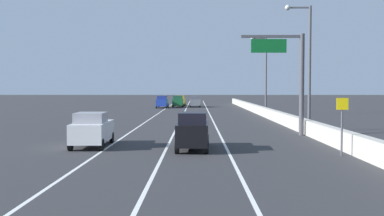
{
  "coord_description": "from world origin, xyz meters",
  "views": [
    {
      "loc": [
        -0.25,
        -4.5,
        3.52
      ],
      "look_at": [
        -0.71,
        41.89,
        1.49
      ],
      "focal_mm": 43.2,
      "sensor_mm": 36.0,
      "label": 1
    }
  ],
  "objects_px": {
    "lamp_post_right_second": "(306,59)",
    "lamp_post_right_third": "(264,70)",
    "speed_advisory_sign": "(342,122)",
    "car_black_1": "(193,131)",
    "car_green_3": "(178,101)",
    "car_yellow_0": "(180,100)",
    "overhead_sign_gantry": "(292,71)",
    "car_gray_2": "(195,102)",
    "car_blue_5": "(162,102)",
    "car_white_4": "(92,129)"
  },
  "relations": [
    {
      "from": "lamp_post_right_second",
      "to": "lamp_post_right_third",
      "type": "distance_m",
      "value": 23.01
    },
    {
      "from": "speed_advisory_sign",
      "to": "car_black_1",
      "type": "distance_m",
      "value": 8.12
    },
    {
      "from": "speed_advisory_sign",
      "to": "car_green_3",
      "type": "relative_size",
      "value": 0.71
    },
    {
      "from": "car_yellow_0",
      "to": "car_green_3",
      "type": "height_order",
      "value": "car_green_3"
    },
    {
      "from": "lamp_post_right_second",
      "to": "overhead_sign_gantry",
      "type": "bearing_deg",
      "value": -120.17
    },
    {
      "from": "car_green_3",
      "to": "lamp_post_right_third",
      "type": "bearing_deg",
      "value": -63.08
    },
    {
      "from": "lamp_post_right_third",
      "to": "car_gray_2",
      "type": "xyz_separation_m",
      "value": [
        -9.05,
        23.67,
        -4.82
      ]
    },
    {
      "from": "car_black_1",
      "to": "car_blue_5",
      "type": "relative_size",
      "value": 1.08
    },
    {
      "from": "overhead_sign_gantry",
      "to": "car_green_3",
      "type": "height_order",
      "value": "overhead_sign_gantry"
    },
    {
      "from": "lamp_post_right_third",
      "to": "car_white_4",
      "type": "xyz_separation_m",
      "value": [
        -15.05,
        -32.81,
        -4.8
      ]
    },
    {
      "from": "car_black_1",
      "to": "car_gray_2",
      "type": "xyz_separation_m",
      "value": [
        -0.07,
        57.69,
        -0.06
      ]
    },
    {
      "from": "car_yellow_0",
      "to": "car_gray_2",
      "type": "xyz_separation_m",
      "value": [
        2.93,
        -6.4,
        -0.03
      ]
    },
    {
      "from": "car_gray_2",
      "to": "speed_advisory_sign",
      "type": "bearing_deg",
      "value": -82.68
    },
    {
      "from": "car_yellow_0",
      "to": "car_blue_5",
      "type": "xyz_separation_m",
      "value": [
        -2.77,
        -9.95,
        0.03
      ]
    },
    {
      "from": "car_yellow_0",
      "to": "car_gray_2",
      "type": "distance_m",
      "value": 7.04
    },
    {
      "from": "car_gray_2",
      "to": "car_green_3",
      "type": "bearing_deg",
      "value": 174.36
    },
    {
      "from": "speed_advisory_sign",
      "to": "car_white_4",
      "type": "bearing_deg",
      "value": 164.7
    },
    {
      "from": "car_green_3",
      "to": "lamp_post_right_second",
      "type": "bearing_deg",
      "value": -75.43
    },
    {
      "from": "car_black_1",
      "to": "car_white_4",
      "type": "bearing_deg",
      "value": 168.74
    },
    {
      "from": "overhead_sign_gantry",
      "to": "speed_advisory_sign",
      "type": "xyz_separation_m",
      "value": [
        0.44,
        -10.46,
        -2.96
      ]
    },
    {
      "from": "car_gray_2",
      "to": "car_blue_5",
      "type": "height_order",
      "value": "car_blue_5"
    },
    {
      "from": "overhead_sign_gantry",
      "to": "lamp_post_right_third",
      "type": "relative_size",
      "value": 0.74
    },
    {
      "from": "speed_advisory_sign",
      "to": "lamp_post_right_second",
      "type": "xyz_separation_m",
      "value": [
        1.35,
        13.55,
        4.06
      ]
    },
    {
      "from": "lamp_post_right_third",
      "to": "car_blue_5",
      "type": "height_order",
      "value": "lamp_post_right_third"
    },
    {
      "from": "lamp_post_right_second",
      "to": "lamp_post_right_third",
      "type": "relative_size",
      "value": 1.0
    },
    {
      "from": "overhead_sign_gantry",
      "to": "lamp_post_right_second",
      "type": "height_order",
      "value": "lamp_post_right_second"
    },
    {
      "from": "car_green_3",
      "to": "car_white_4",
      "type": "xyz_separation_m",
      "value": [
        -2.87,
        -56.79,
        -0.03
      ]
    },
    {
      "from": "car_green_3",
      "to": "car_white_4",
      "type": "relative_size",
      "value": 0.89
    },
    {
      "from": "car_blue_5",
      "to": "overhead_sign_gantry",
      "type": "bearing_deg",
      "value": -74.29
    },
    {
      "from": "car_black_1",
      "to": "car_blue_5",
      "type": "xyz_separation_m",
      "value": [
        -5.77,
        54.14,
        0.0
      ]
    },
    {
      "from": "lamp_post_right_second",
      "to": "car_black_1",
      "type": "height_order",
      "value": "lamp_post_right_second"
    },
    {
      "from": "speed_advisory_sign",
      "to": "lamp_post_right_second",
      "type": "height_order",
      "value": "lamp_post_right_second"
    },
    {
      "from": "car_yellow_0",
      "to": "car_blue_5",
      "type": "bearing_deg",
      "value": -105.55
    },
    {
      "from": "car_gray_2",
      "to": "car_white_4",
      "type": "bearing_deg",
      "value": -96.06
    },
    {
      "from": "car_green_3",
      "to": "car_blue_5",
      "type": "bearing_deg",
      "value": -123.74
    },
    {
      "from": "car_white_4",
      "to": "speed_advisory_sign",
      "type": "bearing_deg",
      "value": -15.3
    },
    {
      "from": "car_gray_2",
      "to": "car_white_4",
      "type": "height_order",
      "value": "car_white_4"
    },
    {
      "from": "speed_advisory_sign",
      "to": "car_yellow_0",
      "type": "distance_m",
      "value": 67.49
    },
    {
      "from": "overhead_sign_gantry",
      "to": "car_blue_5",
      "type": "relative_size",
      "value": 1.72
    },
    {
      "from": "lamp_post_right_third",
      "to": "lamp_post_right_second",
      "type": "bearing_deg",
      "value": -89.9
    },
    {
      "from": "overhead_sign_gantry",
      "to": "car_blue_5",
      "type": "bearing_deg",
      "value": 105.71
    },
    {
      "from": "car_gray_2",
      "to": "overhead_sign_gantry",
      "type": "bearing_deg",
      "value": -81.66
    },
    {
      "from": "car_green_3",
      "to": "car_blue_5",
      "type": "distance_m",
      "value": 4.64
    },
    {
      "from": "lamp_post_right_second",
      "to": "car_white_4",
      "type": "bearing_deg",
      "value": -147.01
    },
    {
      "from": "lamp_post_right_second",
      "to": "car_green_3",
      "type": "relative_size",
      "value": 2.39
    },
    {
      "from": "car_black_1",
      "to": "speed_advisory_sign",
      "type": "bearing_deg",
      "value": -18.38
    },
    {
      "from": "car_gray_2",
      "to": "car_blue_5",
      "type": "relative_size",
      "value": 1.06
    },
    {
      "from": "lamp_post_right_third",
      "to": "car_gray_2",
      "type": "bearing_deg",
      "value": 110.93
    },
    {
      "from": "lamp_post_right_second",
      "to": "car_yellow_0",
      "type": "bearing_deg",
      "value": 102.76
    },
    {
      "from": "lamp_post_right_second",
      "to": "car_gray_2",
      "type": "height_order",
      "value": "lamp_post_right_second"
    }
  ]
}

